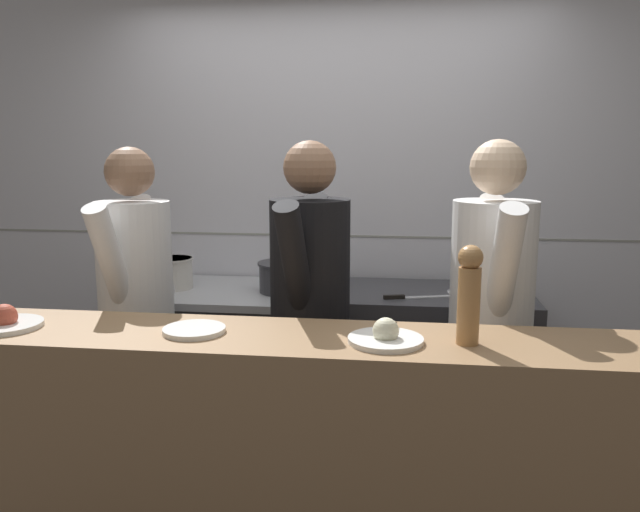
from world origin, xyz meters
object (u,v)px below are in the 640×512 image
at_px(plated_dish_appetiser, 194,330).
at_px(pepper_mill, 469,293).
at_px(oven_range, 228,364).
at_px(sauce_pot, 287,276).
at_px(plated_dish_main, 5,322).
at_px(chefs_knife, 414,297).
at_px(chef_head_cook, 137,309).
at_px(plated_dish_dessert, 386,336).
at_px(stock_pot, 173,272).
at_px(chef_line, 490,321).
at_px(mixing_bowl_steel, 472,286).
at_px(chef_sous, 310,315).

bearing_deg(plated_dish_appetiser, pepper_mill, -0.47).
xyz_separation_m(oven_range, plated_dish_appetiser, (0.25, -1.27, 0.59)).
height_order(sauce_pot, plated_dish_main, plated_dish_main).
distance_m(chefs_knife, chef_head_cook, 1.38).
xyz_separation_m(plated_dish_appetiser, pepper_mill, (0.95, -0.01, 0.17)).
xyz_separation_m(plated_dish_dessert, chef_head_cook, (-1.17, 0.66, -0.12)).
relative_size(oven_range, stock_pot, 4.94).
height_order(oven_range, plated_dish_main, plated_dish_main).
bearing_deg(plated_dish_dessert, plated_dish_appetiser, 177.64).
xyz_separation_m(plated_dish_appetiser, plated_dish_dessert, (0.68, -0.03, 0.01)).
xyz_separation_m(chef_head_cook, chef_line, (1.60, -0.06, 0.02)).
bearing_deg(sauce_pot, oven_range, 177.76).
bearing_deg(plated_dish_appetiser, stock_pot, 113.76).
relative_size(mixing_bowl_steel, plated_dish_appetiser, 1.17).
distance_m(plated_dish_appetiser, pepper_mill, 0.96).
bearing_deg(pepper_mill, chef_sous, 136.75).
relative_size(sauce_pot, chef_line, 0.19).
bearing_deg(plated_dish_appetiser, plated_dish_dessert, -2.36).
xyz_separation_m(plated_dish_main, chef_line, (1.81, 0.59, -0.10)).
relative_size(chef_sous, chef_line, 1.00).
height_order(mixing_bowl_steel, chef_line, chef_line).
distance_m(plated_dish_dessert, chef_sous, 0.70).
xyz_separation_m(plated_dish_main, plated_dish_dessert, (1.38, 0.00, -0.00)).
distance_m(stock_pot, chefs_knife, 1.36).
xyz_separation_m(oven_range, chefs_knife, (1.04, -0.15, 0.47)).
xyz_separation_m(plated_dish_main, pepper_mill, (1.65, 0.02, 0.15)).
height_order(plated_dish_appetiser, plated_dish_dessert, plated_dish_dessert).
bearing_deg(chef_line, chefs_knife, 116.37).
bearing_deg(chefs_knife, sauce_pot, 168.54).
height_order(plated_dish_appetiser, chef_sous, chef_sous).
bearing_deg(plated_dish_main, pepper_mill, 0.79).
bearing_deg(plated_dish_dessert, oven_range, 125.53).
relative_size(stock_pot, chef_head_cook, 0.14).
xyz_separation_m(plated_dish_appetiser, chef_head_cook, (-0.49, 0.63, -0.10)).
height_order(stock_pot, chef_sous, chef_sous).
xyz_separation_m(sauce_pot, chef_sous, (0.23, -0.68, -0.03)).
bearing_deg(oven_range, plated_dish_appetiser, -78.86).
distance_m(stock_pot, plated_dish_dessert, 1.78).
bearing_deg(plated_dish_dessert, pepper_mill, 4.27).
xyz_separation_m(plated_dish_appetiser, chef_sous, (0.33, 0.57, -0.09)).
height_order(chef_head_cook, chef_line, chef_line).
distance_m(chefs_knife, pepper_mill, 1.17).
bearing_deg(sauce_pot, plated_dish_dessert, -65.84).
distance_m(plated_dish_main, plated_dish_appetiser, 0.70).
relative_size(oven_range, mixing_bowl_steel, 4.46).
bearing_deg(stock_pot, chef_sous, -37.79).
height_order(oven_range, chef_head_cook, chef_head_cook).
xyz_separation_m(oven_range, chef_head_cook, (-0.24, -0.64, 0.49)).
xyz_separation_m(stock_pot, plated_dish_dessert, (1.23, -1.28, 0.07)).
bearing_deg(pepper_mill, chefs_knife, 97.68).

